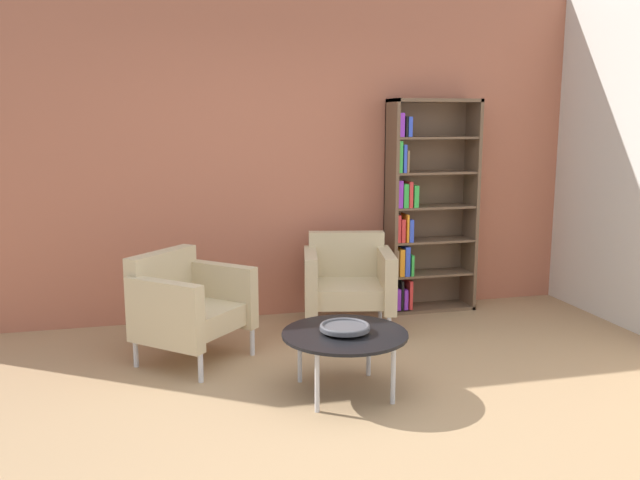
# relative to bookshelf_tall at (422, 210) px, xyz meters

# --- Properties ---
(ground_plane) EXTENTS (8.32, 8.32, 0.00)m
(ground_plane) POSITION_rel_bookshelf_tall_xyz_m (-1.36, -2.25, -0.92)
(ground_plane) COLOR tan
(brick_back_panel) EXTENTS (6.40, 0.12, 2.90)m
(brick_back_panel) POSITION_rel_bookshelf_tall_xyz_m (-1.36, 0.21, 0.53)
(brick_back_panel) COLOR #B2664C
(brick_back_panel) RESTS_ON ground_plane
(bookshelf_tall) EXTENTS (0.80, 0.30, 1.90)m
(bookshelf_tall) POSITION_rel_bookshelf_tall_xyz_m (0.00, 0.00, 0.00)
(bookshelf_tall) COLOR brown
(bookshelf_tall) RESTS_ON ground_plane
(coffee_table_low) EXTENTS (0.80, 0.80, 0.40)m
(coffee_table_low) POSITION_rel_bookshelf_tall_xyz_m (-1.21, -1.68, -0.55)
(coffee_table_low) COLOR black
(coffee_table_low) RESTS_ON ground_plane
(decorative_bowl) EXTENTS (0.32, 0.32, 0.05)m
(decorative_bowl) POSITION_rel_bookshelf_tall_xyz_m (-1.21, -1.68, -0.49)
(decorative_bowl) COLOR #4C4C51
(decorative_bowl) RESTS_ON coffee_table_low
(armchair_corner_red) EXTENTS (0.95, 0.95, 0.78)m
(armchair_corner_red) POSITION_rel_bookshelf_tall_xyz_m (-2.14, -0.83, -0.51)
(armchair_corner_red) COLOR #C6B289
(armchair_corner_red) RESTS_ON ground_plane
(armchair_near_window) EXTENTS (0.84, 0.79, 0.78)m
(armchair_near_window) POSITION_rel_bookshelf_tall_xyz_m (-0.81, -0.39, -0.51)
(armchair_near_window) COLOR #C6B289
(armchair_near_window) RESTS_ON ground_plane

